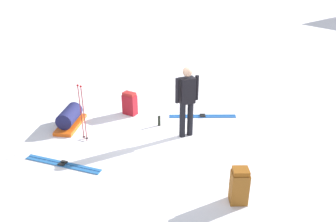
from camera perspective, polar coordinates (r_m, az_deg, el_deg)
ground_plane at (r=8.01m, az=-0.00°, el=-4.52°), size 80.00×80.00×0.00m
skier_standing at (r=7.71m, az=3.18°, el=2.11°), size 0.30×0.56×1.70m
ski_pair_near at (r=7.40m, az=-17.22°, el=-8.49°), size 1.52×1.13×0.05m
ski_pair_far at (r=9.04m, az=5.82°, el=-0.86°), size 1.17×1.53×0.05m
backpack_large_dark at (r=6.09m, az=11.87°, el=-12.23°), size 0.39×0.40×0.69m
backpack_bright at (r=9.07m, az=-6.44°, el=1.24°), size 0.42×0.34×0.62m
ski_poles_planted_near at (r=7.82m, az=-14.22°, el=0.10°), size 0.17×0.10×1.37m
gear_sled at (r=8.77m, az=-16.16°, el=-1.14°), size 1.12×1.09×0.49m
thermos_bottle at (r=8.50m, az=-1.50°, el=-1.66°), size 0.07×0.07×0.26m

